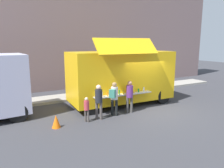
{
  "coord_description": "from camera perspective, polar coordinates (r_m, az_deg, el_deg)",
  "views": [
    {
      "loc": [
        -6.95,
        -8.32,
        3.46
      ],
      "look_at": [
        -1.57,
        1.49,
        1.3
      ],
      "focal_mm": 33.85,
      "sensor_mm": 36.0,
      "label": 1
    }
  ],
  "objects": [
    {
      "name": "traffic_cone_orange",
      "position": [
        9.19,
        -14.86,
        -9.73
      ],
      "size": [
        0.36,
        0.36,
        0.55
      ],
      "primitive_type": "cone",
      "color": "orange",
      "rests_on": "ground"
    },
    {
      "name": "customer_front_ordering",
      "position": [
        10.59,
        4.78,
        -2.68
      ],
      "size": [
        0.33,
        0.33,
        1.63
      ],
      "rotation": [
        0.0,
        0.0,
        1.22
      ],
      "color": "#4D4A46",
      "rests_on": "ground"
    },
    {
      "name": "ground_plane",
      "position": [
        11.37,
        10.66,
        -6.97
      ],
      "size": [
        60.0,
        60.0,
        0.0
      ],
      "primitive_type": "plane",
      "color": "#38383D"
    },
    {
      "name": "curb_strip",
      "position": [
        13.42,
        -18.51,
        -4.26
      ],
      "size": [
        28.0,
        1.6,
        0.15
      ],
      "primitive_type": "cube",
      "color": "#9E998E",
      "rests_on": "ground"
    },
    {
      "name": "building_behind",
      "position": [
        17.02,
        -18.42,
        12.51
      ],
      "size": [
        32.0,
        2.4,
        8.18
      ],
      "primitive_type": "cube",
      "color": "slate",
      "rests_on": "ground"
    },
    {
      "name": "customer_mid_with_backpack",
      "position": [
        10.09,
        0.57,
        -3.12
      ],
      "size": [
        0.52,
        0.49,
        1.65
      ],
      "rotation": [
        0.0,
        0.0,
        0.68
      ],
      "color": "black",
      "rests_on": "ground"
    },
    {
      "name": "trash_bin",
      "position": [
        16.5,
        10.68,
        0.46
      ],
      "size": [
        0.6,
        0.6,
        1.03
      ],
      "primitive_type": "cylinder",
      "color": "#2F5B35",
      "rests_on": "ground"
    },
    {
      "name": "food_truck_main",
      "position": [
        12.05,
        2.49,
        2.23
      ],
      "size": [
        5.92,
        3.36,
        3.72
      ],
      "rotation": [
        0.0,
        0.0,
        -0.04
      ],
      "color": "yellow",
      "rests_on": "ground"
    },
    {
      "name": "child_near_queue",
      "position": [
        9.46,
        -6.88,
        -6.26
      ],
      "size": [
        0.23,
        0.23,
        1.13
      ],
      "rotation": [
        0.0,
        0.0,
        0.56
      ],
      "color": "#4E4642",
      "rests_on": "ground"
    },
    {
      "name": "customer_rear_waiting",
      "position": [
        9.66,
        -3.61,
        -4.01
      ],
      "size": [
        0.33,
        0.33,
        1.63
      ],
      "rotation": [
        0.0,
        0.0,
        0.69
      ],
      "color": "#4F4743",
      "rests_on": "ground"
    }
  ]
}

